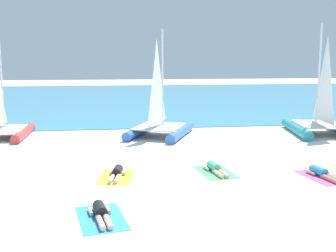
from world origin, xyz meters
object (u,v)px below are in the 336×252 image
Objects in this scene: sailboat_blue at (160,120)px; towel_center_right at (216,172)px; sunbather_leftmost at (101,212)px; towel_rightmost at (323,177)px; sailboat_teal at (320,118)px; sunbather_center_left at (117,173)px; towel_center_left at (117,177)px; sunbather_rightmost at (322,173)px; sunbather_center_right at (215,168)px; towel_leftmost at (101,218)px; sailboat_red at (2,123)px.

sailboat_blue is 2.87× the size of towel_center_right.
sunbather_leftmost is 5.28m from towel_center_right.
sailboat_teal is at bearing 62.69° from towel_rightmost.
sailboat_blue is 8.45m from sailboat_teal.
sunbather_leftmost and sunbather_center_left have the same top height.
towel_center_left is at bearing 72.62° from sunbather_leftmost.
towel_center_left is 1.00× the size of towel_center_right.
sunbather_rightmost reaches higher than towel_rightmost.
sailboat_teal reaches higher than towel_rightmost.
towel_center_right is at bearing 1.86° from towel_center_left.
sunbather_center_right is (3.86, 3.66, 0.00)m from sunbather_leftmost.
sunbather_center_right is (3.85, 3.72, 0.13)m from towel_leftmost.
sunbather_center_left is at bearing 171.53° from towel_rightmost.
sunbather_center_right is at bearing -128.82° from sailboat_teal.
sunbather_leftmost is at bearing -64.87° from sailboat_red.
sunbather_center_right is at bearing 2.97° from towel_center_left.
sunbather_rightmost is at bearing -7.38° from towel_center_left.
towel_rightmost is at bearing -34.55° from sailboat_red.
sailboat_teal reaches higher than sailboat_red.
sailboat_teal is at bearing 41.45° from towel_center_right.
sunbather_center_left is at bearing 163.81° from sunbather_rightmost.
towel_rightmost is (7.27, 2.59, 0.00)m from towel_leftmost.
towel_center_right is at bearing -57.30° from sailboat_blue.
sunbather_center_left is 1.00× the size of sunbather_rightmost.
sailboat_red is 2.67× the size of towel_center_right.
sailboat_teal reaches higher than sunbather_center_right.
sailboat_teal reaches higher than sunbather_rightmost.
sailboat_teal reaches higher than towel_center_right.
towel_center_right is at bearing 155.39° from sunbather_rightmost.
sunbather_center_right is (1.14, -6.97, -0.68)m from sailboat_blue.
sailboat_teal is at bearing -3.83° from sailboat_red.
sailboat_blue reaches higher than towel_center_left.
towel_leftmost is 3.64m from sunbather_center_left.
towel_leftmost is (-11.14, -10.09, -0.85)m from sailboat_teal.
towel_center_right is at bearing 32.47° from sunbather_leftmost.
sunbather_leftmost is 5.32m from sunbather_center_right.
sunbather_center_left is 3.42m from sunbather_center_right.
towel_center_left is (-2.30, -7.15, -0.81)m from sailboat_blue.
sailboat_blue is at bearing 111.26° from sunbather_rightmost.
towel_leftmost is 3.57m from towel_center_left.
sunbather_rightmost is at bearing -34.36° from sailboat_red.
towel_leftmost is 7.73m from sunbather_rightmost.
towel_rightmost is (-3.87, -7.50, -0.85)m from sailboat_teal.
sailboat_blue is at bearing 75.77° from towel_leftmost.
sunbather_center_right is at bearing -39.54° from sailboat_red.
sunbather_leftmost is at bearing -96.96° from towel_center_left.
sailboat_blue reaches higher than sunbather_center_left.
sunbather_center_left reaches higher than towel_rightmost.
towel_center_right is (3.43, 0.05, -0.13)m from sunbather_center_left.
sunbather_center_left is at bearing -179.23° from towel_center_right.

